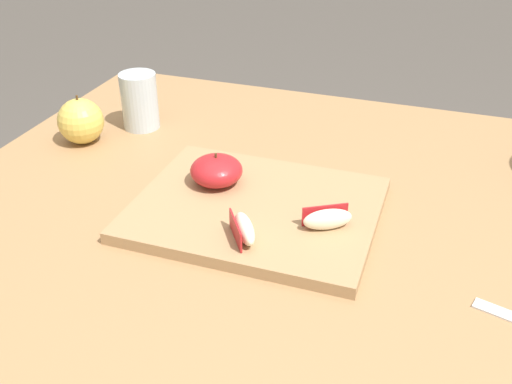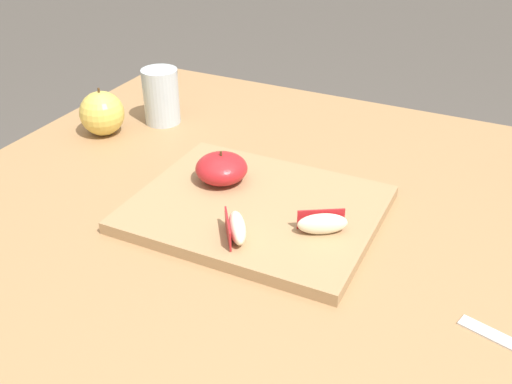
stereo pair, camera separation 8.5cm
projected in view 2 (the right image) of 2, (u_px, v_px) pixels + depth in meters
dining_table at (296, 278)px, 0.91m from camera, size 1.13×0.96×0.74m
cutting_board at (256, 209)px, 0.87m from camera, size 0.35×0.28×0.02m
apple_half_skin_up at (221, 168)px, 0.91m from camera, size 0.08×0.08×0.05m
apple_wedge_near_knife at (236, 228)px, 0.79m from camera, size 0.06×0.07×0.03m
apple_wedge_left at (322, 223)px, 0.80m from camera, size 0.07×0.05×0.03m
whole_apple_golden at (102, 113)px, 1.09m from camera, size 0.08×0.08×0.09m
drinking_glass_water at (161, 96)px, 1.13m from camera, size 0.07×0.07×0.10m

